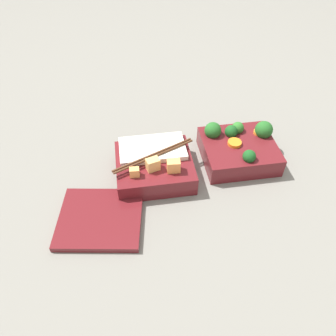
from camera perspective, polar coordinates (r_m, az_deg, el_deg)
ground_plane at (r=0.80m, az=4.53°, el=0.91°), size 3.00×3.00×0.00m
bento_tray_vegetable at (r=0.81m, az=12.21°, el=3.35°), size 0.18×0.15×0.08m
bento_tray_rice at (r=0.76m, az=-2.41°, el=0.48°), size 0.19×0.15×0.08m
bento_lid at (r=0.70m, az=-11.70°, el=-8.60°), size 0.19×0.18×0.01m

